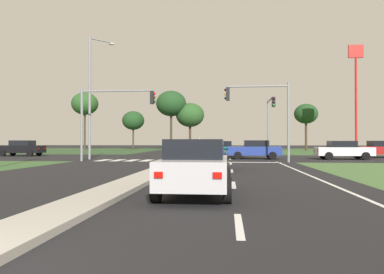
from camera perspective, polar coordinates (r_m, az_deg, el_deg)
ground_plane at (r=33.27m, az=-0.13°, el=-3.24°), size 200.00×200.00×0.00m
grass_verge_far_left at (r=64.39m, az=-21.01°, el=-1.94°), size 35.00×35.00×0.01m
grass_verge_far_right at (r=61.72m, az=26.67°, el=-1.97°), size 35.00×35.00×0.01m
median_island_near at (r=14.52m, az=-7.64°, el=-6.29°), size 1.20×22.00×0.14m
median_island_far at (r=58.18m, az=2.32°, el=-2.06°), size 1.20×36.00×0.14m
lane_dash_near at (r=6.73m, az=7.32°, el=-13.47°), size 0.14×2.00×0.01m
lane_dash_second at (r=12.65m, az=6.49°, el=-7.43°), size 0.14×2.00×0.01m
lane_dash_third at (r=18.62m, az=6.19°, el=-5.25°), size 0.14×2.00×0.01m
lane_dash_fourth at (r=24.60m, az=6.04°, el=-4.13°), size 0.14×2.00×0.01m
lane_dash_fifth at (r=30.59m, az=5.95°, el=-3.45°), size 0.14×2.00×0.01m
edge_line_right at (r=15.55m, az=18.85°, el=-6.13°), size 0.14×24.00×0.01m
stop_bar_near at (r=26.12m, az=6.68°, el=-3.93°), size 6.40×0.50×0.01m
crosswalk_bar_near at (r=29.55m, az=-13.63°, el=-3.53°), size 0.70×2.80×0.01m
crosswalk_bar_second at (r=29.19m, az=-11.49°, el=-3.57°), size 0.70×2.80×0.01m
crosswalk_bar_third at (r=28.88m, az=-9.30°, el=-3.61°), size 0.70×2.80×0.01m
crosswalk_bar_fourth at (r=28.60m, az=-7.07°, el=-3.64°), size 0.70×2.80×0.01m
crosswalk_bar_fifth at (r=28.37m, az=-4.80°, el=-3.67°), size 0.70×2.80×0.01m
crosswalk_bar_sixth at (r=28.19m, az=-2.50°, el=-3.69°), size 0.70×2.80×0.01m
car_blue_near at (r=31.41m, az=9.73°, el=-1.92°), size 4.45×2.09×1.57m
car_teal_second at (r=35.27m, az=4.81°, el=-1.83°), size 4.17×2.01×1.51m
car_navy_third at (r=19.79m, az=2.61°, el=-2.80°), size 2.03×4.41×1.48m
car_silver_fourth at (r=10.20m, az=0.60°, el=-4.64°), size 1.95×4.23×1.55m
car_beige_fifth at (r=64.62m, az=0.48°, el=-1.27°), size 1.98×4.33×1.57m
car_red_sixth at (r=37.48m, az=27.51°, el=-1.67°), size 4.21×2.09×1.54m
car_black_seventh at (r=40.91m, az=-25.03°, el=-1.57°), size 4.49×1.98×1.58m
car_white_eighth at (r=32.46m, az=22.49°, el=-1.87°), size 4.46×1.98×1.52m
traffic_signal_far_right at (r=38.20m, az=12.04°, el=3.29°), size 0.32×5.10×5.96m
traffic_signal_near_left at (r=27.98m, az=-12.74°, el=4.17°), size 5.71×0.32×5.49m
traffic_signal_near_right at (r=26.71m, az=11.27°, el=4.53°), size 4.63×0.32×5.68m
street_lamp_second at (r=31.63m, az=-15.34°, el=6.83°), size 1.74×1.74×10.10m
pedestrian_at_median at (r=41.52m, az=1.16°, el=-1.12°), size 0.34×0.34×1.69m
fastfood_pole_sign at (r=50.31m, az=24.16°, el=8.74°), size 1.80×0.40×13.46m
treeline_near at (r=68.31m, az=-16.35°, el=4.97°), size 4.71×4.71×10.22m
treeline_second at (r=67.22m, az=-9.14°, el=2.53°), size 3.99×3.99×6.95m
treeline_third at (r=65.16m, az=-3.27°, el=5.19°), size 5.32×5.32×10.44m
treeline_fourth at (r=65.51m, az=-0.31°, el=3.42°), size 5.05×5.05×8.33m
treeline_fifth at (r=61.70m, az=17.33°, el=3.43°), size 3.75×3.75×7.51m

